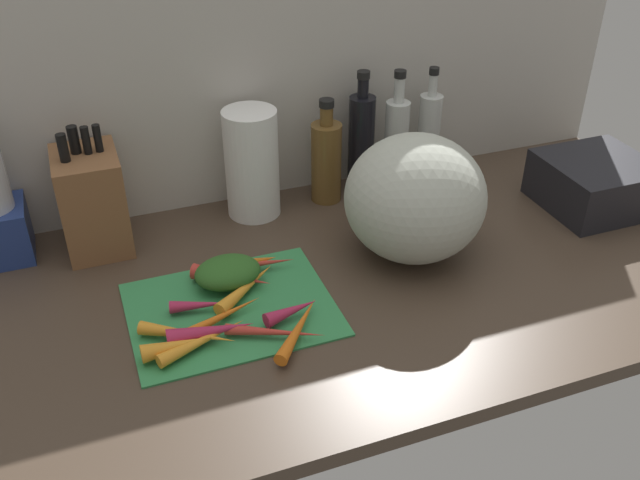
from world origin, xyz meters
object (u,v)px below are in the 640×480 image
(carrot_3, at_px, (250,265))
(bottle_2, at_px, (396,142))
(carrot_2, at_px, (299,328))
(carrot_5, at_px, (248,263))
(bottle_0, at_px, (326,160))
(dish_rack, at_px, (595,183))
(bottle_3, at_px, (428,135))
(winter_squash, at_px, (415,198))
(carrot_6, at_px, (231,277))
(carrot_10, at_px, (247,289))
(carrot_12, at_px, (178,346))
(carrot_7, at_px, (275,332))
(paper_towel_roll, at_px, (252,164))
(carrot_11, at_px, (211,331))
(carrot_8, at_px, (220,317))
(bottle_1, at_px, (361,142))
(carrot_0, at_px, (292,311))
(knife_block, at_px, (92,201))
(carrot_4, at_px, (200,305))
(carrot_1, at_px, (203,340))
(cutting_board, at_px, (231,308))
(carrot_9, at_px, (188,334))

(carrot_3, height_order, bottle_2, bottle_2)
(carrot_2, relative_size, carrot_5, 1.52)
(bottle_0, relative_size, dish_rack, 1.07)
(bottle_0, distance_m, bottle_3, 0.26)
(carrot_2, bearing_deg, carrot_5, 97.99)
(winter_squash, bearing_deg, carrot_6, 178.31)
(winter_squash, distance_m, bottle_2, 0.28)
(carrot_10, distance_m, carrot_12, 0.19)
(carrot_5, relative_size, bottle_3, 0.41)
(carrot_5, bearing_deg, carrot_7, -92.90)
(paper_towel_roll, bearing_deg, carrot_11, -115.63)
(carrot_8, xyz_separation_m, winter_squash, (0.42, 0.09, 0.11))
(carrot_5, distance_m, bottle_1, 0.43)
(carrot_6, xyz_separation_m, carrot_10, (0.02, -0.04, -0.00))
(carrot_8, xyz_separation_m, bottle_2, (0.51, 0.36, 0.10))
(carrot_10, bearing_deg, carrot_2, -68.81)
(carrot_11, distance_m, carrot_12, 0.06)
(carrot_0, height_order, bottle_3, bottle_3)
(carrot_2, xyz_separation_m, carrot_12, (-0.20, 0.02, 0.00))
(knife_block, bearing_deg, carrot_8, -63.61)
(carrot_11, bearing_deg, carrot_3, 55.80)
(carrot_3, xyz_separation_m, dish_rack, (0.80, -0.01, 0.03))
(carrot_7, bearing_deg, carrot_6, 100.18)
(carrot_3, bearing_deg, carrot_4, -143.18)
(knife_block, xyz_separation_m, bottle_1, (0.60, 0.04, 0.01))
(carrot_1, bearing_deg, knife_block, 108.12)
(paper_towel_roll, xyz_separation_m, dish_rack, (0.72, -0.24, -0.07))
(carrot_1, distance_m, knife_block, 0.42)
(carrot_6, relative_size, dish_rack, 0.70)
(carrot_5, distance_m, carrot_12, 0.26)
(knife_block, distance_m, bottle_1, 0.60)
(carrot_7, height_order, bottle_3, bottle_3)
(carrot_0, relative_size, carrot_2, 0.61)
(bottle_1, xyz_separation_m, bottle_3, (0.17, -0.00, -0.01))
(carrot_4, xyz_separation_m, carrot_7, (0.10, -0.12, -0.00))
(carrot_0, height_order, carrot_2, carrot_0)
(carrot_11, relative_size, bottle_1, 0.52)
(dish_rack, bearing_deg, carrot_2, -165.45)
(bottle_2, bearing_deg, winter_squash, -108.35)
(carrot_3, distance_m, bottle_2, 0.48)
(carrot_2, bearing_deg, carrot_7, 171.88)
(carrot_10, xyz_separation_m, paper_towel_roll, (0.10, 0.30, 0.10))
(bottle_0, bearing_deg, carrot_0, -118.84)
(carrot_1, xyz_separation_m, dish_rack, (0.93, 0.17, 0.03))
(carrot_2, relative_size, bottle_0, 0.71)
(cutting_board, height_order, bottle_3, bottle_3)
(carrot_9, height_order, dish_rack, dish_rack)
(knife_block, bearing_deg, carrot_10, -50.09)
(carrot_10, bearing_deg, carrot_12, -142.78)
(carrot_6, bearing_deg, bottle_1, 35.80)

